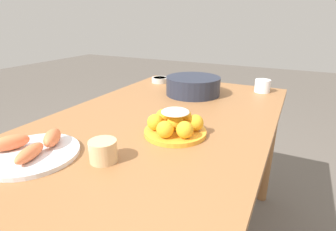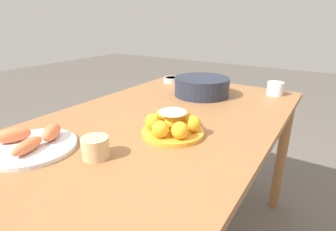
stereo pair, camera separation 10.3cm
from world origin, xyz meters
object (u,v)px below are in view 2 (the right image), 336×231
(serving_bowl, at_px, (202,86))
(cup_far, at_px, (95,147))
(cup_near, at_px, (275,89))
(dining_table, at_px, (164,137))
(seafood_platter, at_px, (32,143))
(cake_plate, at_px, (172,125))
(sauce_bowl, at_px, (172,80))

(serving_bowl, xyz_separation_m, cup_far, (-0.80, -0.03, -0.02))
(cup_near, bearing_deg, serving_bowl, 123.77)
(dining_table, relative_size, cup_far, 17.87)
(serving_bowl, bearing_deg, cup_near, -56.23)
(dining_table, distance_m, cup_near, 0.71)
(seafood_platter, xyz_separation_m, cup_far, (0.07, -0.22, 0.01))
(cake_plate, relative_size, sauce_bowl, 2.14)
(dining_table, bearing_deg, sauce_bowl, 29.13)
(cup_near, height_order, cup_far, cup_near)
(dining_table, height_order, serving_bowl, serving_bowl)
(sauce_bowl, bearing_deg, dining_table, -150.87)
(serving_bowl, height_order, cup_far, serving_bowl)
(dining_table, height_order, sauce_bowl, sauce_bowl)
(cake_plate, bearing_deg, sauce_bowl, 32.17)
(cake_plate, distance_m, serving_bowl, 0.55)
(serving_bowl, relative_size, seafood_platter, 1.06)
(sauce_bowl, relative_size, cup_far, 1.28)
(serving_bowl, relative_size, sauce_bowl, 2.77)
(dining_table, relative_size, sauce_bowl, 13.96)
(cake_plate, distance_m, seafood_platter, 0.47)
(cup_far, bearing_deg, cup_near, -16.75)
(seafood_platter, bearing_deg, cake_plate, -43.67)
(dining_table, xyz_separation_m, cup_far, (-0.40, -0.02, 0.13))
(dining_table, bearing_deg, cup_near, -27.64)
(serving_bowl, relative_size, cup_near, 3.44)
(cup_far, bearing_deg, cake_plate, -21.87)
(dining_table, xyz_separation_m, cup_near, (0.62, -0.32, 0.13))
(dining_table, distance_m, serving_bowl, 0.42)
(cake_plate, height_order, seafood_platter, cake_plate)
(cup_far, bearing_deg, serving_bowl, 2.17)
(dining_table, xyz_separation_m, sauce_bowl, (0.57, 0.32, 0.11))
(dining_table, distance_m, cake_plate, 0.23)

